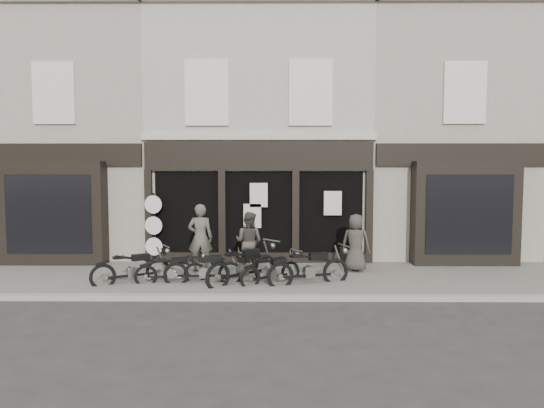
{
  "coord_description": "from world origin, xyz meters",
  "views": [
    {
      "loc": [
        0.54,
        -13.59,
        3.27
      ],
      "look_at": [
        0.42,
        1.6,
        2.07
      ],
      "focal_mm": 35.0,
      "sensor_mm": 36.0,
      "label": 1
    }
  ],
  "objects_px": {
    "motorcycle_5": "(309,271)",
    "man_left": "(200,238)",
    "motorcycle_2": "(204,272)",
    "motorcycle_3": "(243,269)",
    "motorcycle_4": "(272,273)",
    "advert_sign_post": "(154,231)",
    "motorcycle_0": "(132,271)",
    "man_right": "(356,243)",
    "motorcycle_1": "(172,273)",
    "man_centre": "(249,242)"
  },
  "relations": [
    {
      "from": "motorcycle_1",
      "to": "man_centre",
      "type": "relative_size",
      "value": 1.07
    },
    {
      "from": "motorcycle_2",
      "to": "motorcycle_4",
      "type": "distance_m",
      "value": 1.77
    },
    {
      "from": "motorcycle_0",
      "to": "motorcycle_2",
      "type": "bearing_deg",
      "value": -30.64
    },
    {
      "from": "advert_sign_post",
      "to": "motorcycle_4",
      "type": "bearing_deg",
      "value": -23.91
    },
    {
      "from": "man_left",
      "to": "man_centre",
      "type": "xyz_separation_m",
      "value": [
        1.4,
        0.02,
        -0.12
      ]
    },
    {
      "from": "motorcycle_3",
      "to": "man_centre",
      "type": "height_order",
      "value": "man_centre"
    },
    {
      "from": "motorcycle_0",
      "to": "motorcycle_1",
      "type": "distance_m",
      "value": 1.03
    },
    {
      "from": "motorcycle_3",
      "to": "man_centre",
      "type": "distance_m",
      "value": 1.44
    },
    {
      "from": "man_left",
      "to": "man_centre",
      "type": "relative_size",
      "value": 1.14
    },
    {
      "from": "motorcycle_2",
      "to": "advert_sign_post",
      "type": "distance_m",
      "value": 3.3
    },
    {
      "from": "motorcycle_0",
      "to": "motorcycle_4",
      "type": "xyz_separation_m",
      "value": [
        3.68,
        0.04,
        -0.05
      ]
    },
    {
      "from": "man_centre",
      "to": "man_left",
      "type": "bearing_deg",
      "value": 24.16
    },
    {
      "from": "man_centre",
      "to": "advert_sign_post",
      "type": "height_order",
      "value": "advert_sign_post"
    },
    {
      "from": "motorcycle_4",
      "to": "advert_sign_post",
      "type": "distance_m",
      "value": 4.53
    },
    {
      "from": "man_left",
      "to": "advert_sign_post",
      "type": "height_order",
      "value": "advert_sign_post"
    },
    {
      "from": "motorcycle_1",
      "to": "man_right",
      "type": "height_order",
      "value": "man_right"
    },
    {
      "from": "motorcycle_3",
      "to": "motorcycle_5",
      "type": "distance_m",
      "value": 1.75
    },
    {
      "from": "man_right",
      "to": "man_left",
      "type": "bearing_deg",
      "value": 15.1
    },
    {
      "from": "motorcycle_1",
      "to": "advert_sign_post",
      "type": "height_order",
      "value": "advert_sign_post"
    },
    {
      "from": "motorcycle_0",
      "to": "motorcycle_3",
      "type": "distance_m",
      "value": 2.92
    },
    {
      "from": "motorcycle_0",
      "to": "motorcycle_3",
      "type": "xyz_separation_m",
      "value": [
        2.92,
        0.07,
        0.05
      ]
    },
    {
      "from": "motorcycle_1",
      "to": "motorcycle_4",
      "type": "relative_size",
      "value": 1.12
    },
    {
      "from": "motorcycle_1",
      "to": "motorcycle_4",
      "type": "xyz_separation_m",
      "value": [
        2.65,
        -0.02,
        0.0
      ]
    },
    {
      "from": "motorcycle_2",
      "to": "motorcycle_3",
      "type": "relative_size",
      "value": 1.1
    },
    {
      "from": "man_centre",
      "to": "advert_sign_post",
      "type": "xyz_separation_m",
      "value": [
        -3.01,
        1.16,
        0.15
      ]
    },
    {
      "from": "motorcycle_4",
      "to": "motorcycle_0",
      "type": "bearing_deg",
      "value": 145.26
    },
    {
      "from": "motorcycle_4",
      "to": "motorcycle_2",
      "type": "bearing_deg",
      "value": 146.6
    },
    {
      "from": "motorcycle_2",
      "to": "man_right",
      "type": "bearing_deg",
      "value": 13.8
    },
    {
      "from": "man_left",
      "to": "man_centre",
      "type": "bearing_deg",
      "value": 179.88
    },
    {
      "from": "motorcycle_3",
      "to": "motorcycle_4",
      "type": "height_order",
      "value": "motorcycle_3"
    },
    {
      "from": "motorcycle_5",
      "to": "man_right",
      "type": "distance_m",
      "value": 2.14
    },
    {
      "from": "motorcycle_0",
      "to": "motorcycle_4",
      "type": "distance_m",
      "value": 3.68
    },
    {
      "from": "motorcycle_0",
      "to": "motorcycle_3",
      "type": "height_order",
      "value": "motorcycle_3"
    },
    {
      "from": "man_right",
      "to": "motorcycle_5",
      "type": "bearing_deg",
      "value": 61.42
    },
    {
      "from": "motorcycle_5",
      "to": "man_left",
      "type": "relative_size",
      "value": 1.12
    },
    {
      "from": "motorcycle_0",
      "to": "man_right",
      "type": "distance_m",
      "value": 6.27
    },
    {
      "from": "motorcycle_5",
      "to": "man_left",
      "type": "height_order",
      "value": "man_left"
    },
    {
      "from": "motorcycle_2",
      "to": "motorcycle_4",
      "type": "relative_size",
      "value": 1.27
    },
    {
      "from": "man_centre",
      "to": "man_right",
      "type": "relative_size",
      "value": 1.03
    },
    {
      "from": "man_centre",
      "to": "man_right",
      "type": "bearing_deg",
      "value": -156.6
    },
    {
      "from": "motorcycle_4",
      "to": "motorcycle_5",
      "type": "height_order",
      "value": "motorcycle_5"
    },
    {
      "from": "motorcycle_2",
      "to": "advert_sign_post",
      "type": "bearing_deg",
      "value": 121.39
    },
    {
      "from": "motorcycle_2",
      "to": "man_centre",
      "type": "height_order",
      "value": "man_centre"
    },
    {
      "from": "motorcycle_2",
      "to": "man_right",
      "type": "relative_size",
      "value": 1.25
    },
    {
      "from": "motorcycle_3",
      "to": "motorcycle_5",
      "type": "height_order",
      "value": "motorcycle_3"
    },
    {
      "from": "motorcycle_5",
      "to": "man_right",
      "type": "xyz_separation_m",
      "value": [
        1.42,
        1.51,
        0.52
      ]
    },
    {
      "from": "motorcycle_5",
      "to": "man_centre",
      "type": "distance_m",
      "value": 2.3
    },
    {
      "from": "motorcycle_0",
      "to": "motorcycle_4",
      "type": "relative_size",
      "value": 1.18
    },
    {
      "from": "motorcycle_1",
      "to": "motorcycle_3",
      "type": "xyz_separation_m",
      "value": [
        1.89,
        0.01,
        0.09
      ]
    },
    {
      "from": "motorcycle_1",
      "to": "motorcycle_4",
      "type": "distance_m",
      "value": 2.65
    }
  ]
}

